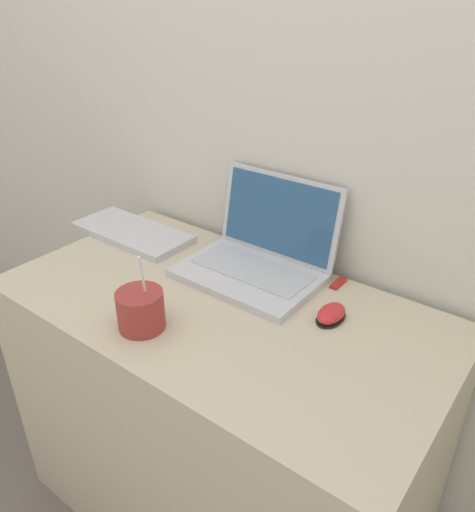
{
  "coord_description": "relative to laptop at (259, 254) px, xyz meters",
  "views": [
    {
      "loc": [
        0.63,
        -0.46,
        1.4
      ],
      "look_at": [
        -0.01,
        0.37,
        0.83
      ],
      "focal_mm": 35.0,
      "sensor_mm": 36.0,
      "label": 1
    }
  ],
  "objects": [
    {
      "name": "external_keyboard",
      "position": [
        -0.42,
        -0.05,
        -0.04
      ],
      "size": [
        0.37,
        0.16,
        0.02
      ],
      "color": "silver",
      "rests_on": "desk"
    },
    {
      "name": "desk",
      "position": [
        0.01,
        -0.18,
        -0.42
      ],
      "size": [
        1.07,
        0.57,
        0.74
      ],
      "color": "beige",
      "rests_on": "ground_plane"
    },
    {
      "name": "wall_back",
      "position": [
        0.01,
        0.15,
        0.45
      ],
      "size": [
        7.0,
        0.04,
        2.5
      ],
      "color": "silver",
      "rests_on": "ground_plane"
    },
    {
      "name": "drink_cup",
      "position": [
        -0.06,
        -0.35,
        -0.01
      ],
      "size": [
        0.1,
        0.1,
        0.18
      ],
      "color": "#9E332D",
      "rests_on": "desk"
    },
    {
      "name": "computer_mouse",
      "position": [
        0.25,
        -0.08,
        -0.04
      ],
      "size": [
        0.06,
        0.09,
        0.03
      ],
      "color": "black",
      "rests_on": "desk"
    },
    {
      "name": "laptop",
      "position": [
        0.0,
        0.0,
        0.0
      ],
      "size": [
        0.35,
        0.28,
        0.23
      ],
      "color": "silver",
      "rests_on": "desk"
    },
    {
      "name": "usb_stick",
      "position": [
        0.2,
        0.07,
        -0.05
      ],
      "size": [
        0.02,
        0.06,
        0.01
      ],
      "color": "#B2261E",
      "rests_on": "desk"
    }
  ]
}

